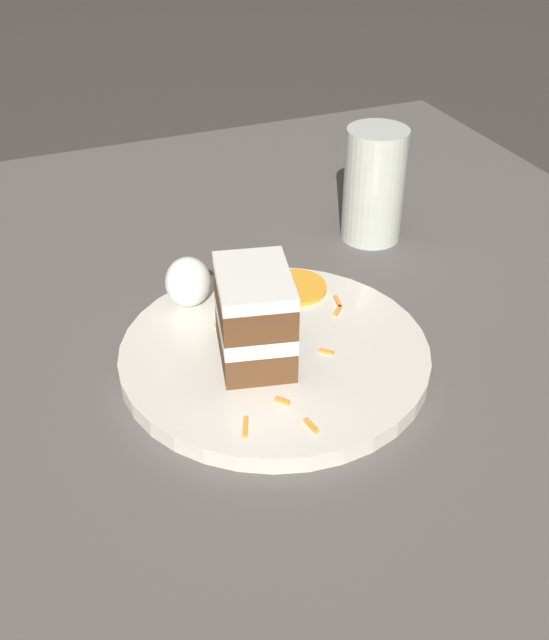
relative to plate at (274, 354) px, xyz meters
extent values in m
plane|color=#38332D|center=(0.01, -0.03, -0.03)|extent=(6.00, 6.00, 0.00)
cube|color=#56514C|center=(0.01, -0.03, -0.02)|extent=(1.10, 1.15, 0.02)
cylinder|color=silver|center=(0.00, 0.00, 0.00)|extent=(0.30, 0.30, 0.02)
cube|color=brown|center=(0.02, 0.01, 0.02)|extent=(0.08, 0.10, 0.03)
cube|color=white|center=(0.02, 0.01, 0.05)|extent=(0.08, 0.10, 0.02)
cube|color=brown|center=(0.02, 0.01, 0.07)|extent=(0.08, 0.10, 0.03)
cube|color=white|center=(0.02, 0.01, 0.09)|extent=(0.08, 0.10, 0.01)
ellipsoid|color=white|center=(0.05, -0.10, 0.04)|extent=(0.05, 0.04, 0.05)
cylinder|color=orange|center=(-0.06, -0.09, 0.01)|extent=(0.07, 0.07, 0.01)
cube|color=orange|center=(-0.09, -0.05, 0.01)|extent=(0.01, 0.02, 0.00)
cube|color=orange|center=(0.01, 0.11, 0.01)|extent=(0.01, 0.02, 0.00)
cube|color=orange|center=(0.02, 0.08, 0.01)|extent=(0.01, 0.01, 0.00)
cube|color=orange|center=(-0.08, -0.03, 0.01)|extent=(0.02, 0.02, 0.00)
cube|color=orange|center=(0.04, -0.06, 0.01)|extent=(0.02, 0.02, 0.00)
cube|color=orange|center=(0.00, -0.05, 0.01)|extent=(0.01, 0.01, 0.00)
cube|color=orange|center=(0.07, 0.10, 0.01)|extent=(0.01, 0.02, 0.00)
cube|color=orange|center=(-0.04, 0.03, 0.01)|extent=(0.01, 0.01, 0.00)
cylinder|color=beige|center=(-0.21, -0.19, 0.06)|extent=(0.07, 0.07, 0.14)
cylinder|color=silver|center=(-0.21, -0.19, 0.02)|extent=(0.06, 0.06, 0.05)
camera|label=1|loc=(0.22, 0.53, 0.44)|focal=42.00mm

